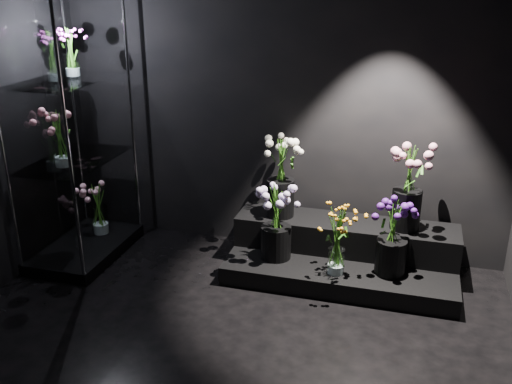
% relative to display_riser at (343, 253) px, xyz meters
% --- Properties ---
extents(floor, '(4.00, 4.00, 0.00)m').
position_rel_display_riser_xyz_m(floor, '(-0.65, -1.62, -0.17)').
color(floor, black).
rests_on(floor, ground).
extents(wall_back, '(4.00, 0.00, 4.00)m').
position_rel_display_riser_xyz_m(wall_back, '(-0.65, 0.38, 1.23)').
color(wall_back, black).
rests_on(wall_back, floor).
extents(display_riser, '(1.90, 0.84, 0.42)m').
position_rel_display_riser_xyz_m(display_riser, '(0.00, 0.00, 0.00)').
color(display_riser, black).
rests_on(display_riser, floor).
extents(display_case, '(0.64, 1.06, 2.34)m').
position_rel_display_riser_xyz_m(display_case, '(-2.31, -0.31, 0.99)').
color(display_case, black).
rests_on(display_case, floor).
extents(bouquet_orange_bells, '(0.28, 0.28, 0.56)m').
position_rel_display_riser_xyz_m(bouquet_orange_bells, '(-0.01, -0.34, 0.27)').
color(bouquet_orange_bells, white).
rests_on(bouquet_orange_bells, display_riser).
extents(bouquet_lilac, '(0.42, 0.42, 0.65)m').
position_rel_display_riser_xyz_m(bouquet_lilac, '(-0.54, -0.20, 0.35)').
color(bouquet_lilac, black).
rests_on(bouquet_lilac, display_riser).
extents(bouquet_purple, '(0.41, 0.41, 0.62)m').
position_rel_display_riser_xyz_m(bouquet_purple, '(0.40, -0.21, 0.32)').
color(bouquet_purple, black).
rests_on(bouquet_purple, display_riser).
extents(bouquet_cream_roses, '(0.41, 0.41, 0.73)m').
position_rel_display_riser_xyz_m(bouquet_cream_roses, '(-0.58, 0.09, 0.66)').
color(bouquet_cream_roses, black).
rests_on(bouquet_cream_roses, display_riser).
extents(bouquet_pink_roses, '(0.45, 0.45, 0.70)m').
position_rel_display_riser_xyz_m(bouquet_pink_roses, '(0.48, 0.11, 0.65)').
color(bouquet_pink_roses, black).
rests_on(bouquet_pink_roses, display_riser).
extents(bouquet_case_pink, '(0.37, 0.37, 0.47)m').
position_rel_display_riser_xyz_m(bouquet_case_pink, '(-2.30, -0.49, 0.98)').
color(bouquet_case_pink, white).
rests_on(bouquet_case_pink, display_case).
extents(bouquet_case_magenta, '(0.27, 0.27, 0.39)m').
position_rel_display_riser_xyz_m(bouquet_case_magenta, '(-2.34, -0.15, 1.63)').
color(bouquet_case_magenta, white).
rests_on(bouquet_case_magenta, display_case).
extents(bouquet_case_base_pink, '(0.43, 0.43, 0.51)m').
position_rel_display_riser_xyz_m(bouquet_case_base_pink, '(-2.28, -0.07, 0.20)').
color(bouquet_case_base_pink, white).
rests_on(bouquet_case_base_pink, display_case).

